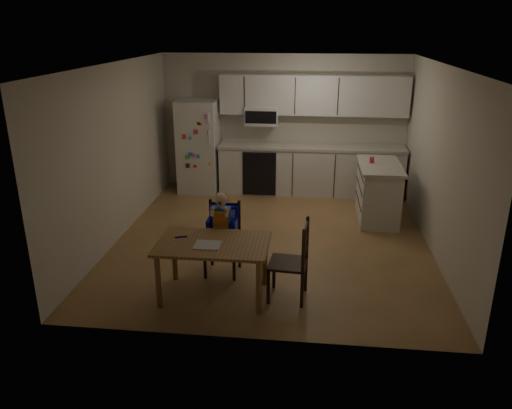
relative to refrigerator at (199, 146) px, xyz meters
The scene contains 10 objects.
room 2.31m from the refrigerator, 47.16° to the right, with size 4.52×5.01×2.51m.
refrigerator is the anchor object (origin of this frame).
kitchen_run 2.05m from the refrigerator, ahead, with size 3.37×0.62×2.15m.
kitchen_island 3.39m from the refrigerator, 19.62° to the right, with size 0.65×1.24×0.91m.
red_cup 3.22m from the refrigerator, 19.12° to the right, with size 0.08×0.08×0.09m, color red.
dining_table 3.98m from the refrigerator, 75.19° to the right, with size 1.26×0.81×0.68m.
napkin 4.05m from the refrigerator, 76.14° to the right, with size 0.29×0.25×0.01m, color #ADADB2.
toddler_spoon 3.80m from the refrigerator, 80.77° to the right, with size 0.02×0.02×0.12m, color #0A0BB5.
chair_booster 3.39m from the refrigerator, 72.50° to the right, with size 0.42×0.42×1.08m.
chair_side 4.28m from the refrigerator, 62.71° to the right, with size 0.46×0.46×0.95m.
Camera 1 is at (0.53, -6.74, 3.01)m, focal length 35.00 mm.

